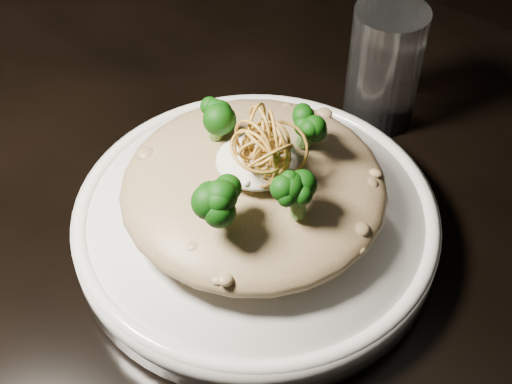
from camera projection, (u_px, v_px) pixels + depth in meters
table at (231, 239)px, 0.73m from camera, size 1.10×0.80×0.75m
plate at (256, 223)px, 0.62m from camera, size 0.31×0.31×0.03m
risotto at (254, 187)px, 0.59m from camera, size 0.22×0.22×0.05m
broccoli at (259, 148)px, 0.55m from camera, size 0.15×0.15×0.05m
cheese at (257, 161)px, 0.56m from camera, size 0.07×0.07×0.02m
shallots at (261, 137)px, 0.54m from camera, size 0.07×0.07×0.04m
drinking_glass at (384, 67)px, 0.69m from camera, size 0.09×0.09×0.13m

